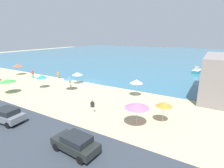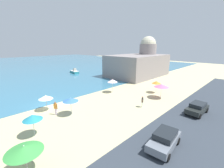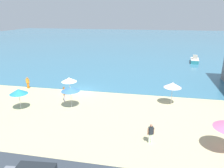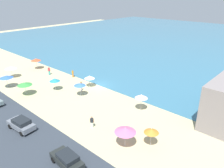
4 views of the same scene
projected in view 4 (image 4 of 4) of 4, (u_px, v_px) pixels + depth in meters
ground_plane at (100, 86)px, 41.91m from camera, size 160.00×160.00×0.00m
sea at (207, 42)px, 79.49m from camera, size 150.00×110.00×0.05m
coastal_road at (6, 124)px, 29.59m from camera, size 80.00×8.00×0.06m
beach_umbrella_0 at (55, 80)px, 39.18m from camera, size 1.85×1.85×2.38m
beach_umbrella_1 at (6, 77)px, 40.24m from camera, size 2.43×2.43×2.46m
beach_umbrella_2 at (11, 68)px, 45.07m from camera, size 2.36×2.36×2.47m
beach_umbrella_3 at (141, 96)px, 32.27m from camera, size 1.91×1.91×2.67m
beach_umbrella_4 at (25, 84)px, 37.26m from camera, size 2.46×2.46×2.39m
beach_umbrella_5 at (125, 130)px, 24.51m from camera, size 2.48×2.48×2.55m
beach_umbrella_6 at (151, 131)px, 24.66m from camera, size 1.70×1.70×2.38m
beach_umbrella_7 at (80, 84)px, 37.04m from camera, size 2.01×2.01×2.36m
beach_umbrella_8 at (89, 77)px, 40.66m from camera, size 1.92×1.92×2.28m
beach_umbrella_9 at (36, 60)px, 50.19m from camera, size 2.21×2.21×2.59m
bather_0 at (49, 70)px, 47.13m from camera, size 0.42×0.43×1.77m
bather_1 at (92, 121)px, 28.53m from camera, size 0.53×0.35×1.67m
bather_2 at (81, 86)px, 39.32m from camera, size 0.36×0.52×1.83m
bather_3 at (73, 73)px, 45.82m from camera, size 0.57×0.23×1.62m
parked_car_0 at (67, 159)px, 22.18m from camera, size 4.01×2.06×1.44m
parked_car_3 at (21, 124)px, 28.11m from camera, size 4.09×2.20×1.53m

